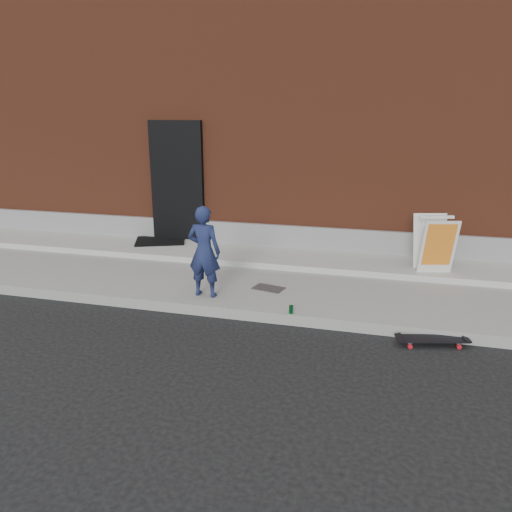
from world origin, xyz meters
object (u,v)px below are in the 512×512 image
(child, at_px, (204,252))
(skateboard, at_px, (432,339))
(pizza_sign, at_px, (435,244))
(soda_can, at_px, (291,310))

(child, bearing_deg, skateboard, 172.54)
(child, height_order, pizza_sign, child)
(child, height_order, soda_can, child)
(skateboard, bearing_deg, child, 170.45)
(pizza_sign, bearing_deg, soda_can, -132.23)
(soda_can, bearing_deg, skateboard, -5.57)
(child, bearing_deg, soda_can, 167.39)
(child, relative_size, skateboard, 1.52)
(pizza_sign, xyz_separation_m, soda_can, (-1.87, -2.06, -0.49))
(child, xyz_separation_m, skateboard, (3.06, -0.51, -0.72))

